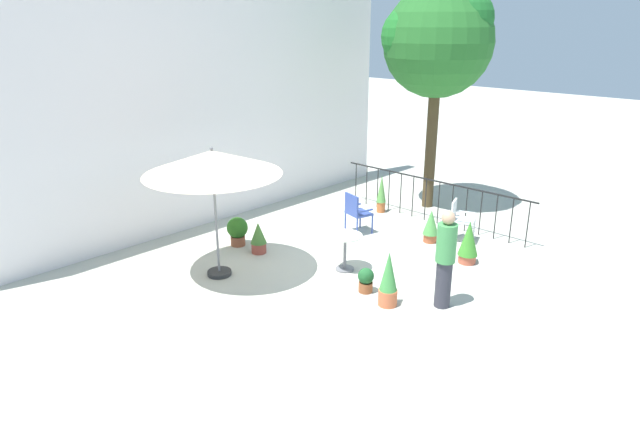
{
  "coord_description": "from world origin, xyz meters",
  "views": [
    {
      "loc": [
        -7.29,
        -6.54,
        4.46
      ],
      "look_at": [
        0.0,
        0.36,
        0.97
      ],
      "focal_mm": 31.19,
      "sensor_mm": 36.0,
      "label": 1
    }
  ],
  "objects": [
    {
      "name": "ground_plane",
      "position": [
        0.0,
        0.0,
        0.0
      ],
      "size": [
        60.0,
        60.0,
        0.0
      ],
      "primitive_type": "plane",
      "color": "#B5B5A5"
    },
    {
      "name": "villa_facade",
      "position": [
        0.0,
        3.86,
        2.68
      ],
      "size": [
        11.19,
        0.3,
        5.36
      ],
      "primitive_type": "cube",
      "color": "white",
      "rests_on": "ground"
    },
    {
      "name": "terrace_railing",
      "position": [
        3.4,
        0.0,
        0.68
      ],
      "size": [
        0.03,
        4.94,
        1.01
      ],
      "color": "black",
      "rests_on": "ground"
    },
    {
      "name": "shade_tree",
      "position": [
        4.38,
        0.74,
        4.0
      ],
      "size": [
        2.69,
        2.56,
        5.28
      ],
      "color": "#463721",
      "rests_on": "ground"
    },
    {
      "name": "patio_umbrella_0",
      "position": [
        -1.77,
        1.25,
        2.13
      ],
      "size": [
        2.43,
        2.43,
        2.42
      ],
      "color": "#2D2D2D",
      "rests_on": "ground"
    },
    {
      "name": "cafe_table_0",
      "position": [
        0.0,
        -0.28,
        0.49
      ],
      "size": [
        0.64,
        0.64,
        0.71
      ],
      "color": "white",
      "rests_on": "ground"
    },
    {
      "name": "patio_chair_0",
      "position": [
        2.78,
        -1.08,
        0.53
      ],
      "size": [
        0.57,
        0.59,
        0.89
      ],
      "color": "silver",
      "rests_on": "ground"
    },
    {
      "name": "patio_chair_1",
      "position": [
        1.63,
        0.81,
        0.53
      ],
      "size": [
        0.56,
        0.6,
        0.91
      ],
      "color": "#324899",
      "rests_on": "ground"
    },
    {
      "name": "potted_plant_0",
      "position": [
        3.15,
        1.28,
        0.49
      ],
      "size": [
        0.23,
        0.23,
        0.93
      ],
      "color": "#B56031",
      "rests_on": "ground"
    },
    {
      "name": "potted_plant_1",
      "position": [
        2.31,
        -0.68,
        0.37
      ],
      "size": [
        0.33,
        0.33,
        0.72
      ],
      "color": "#A65232",
      "rests_on": "ground"
    },
    {
      "name": "potted_plant_2",
      "position": [
        1.88,
        -1.8,
        0.44
      ],
      "size": [
        0.38,
        0.38,
        0.86
      ],
      "color": "#B6573E",
      "rests_on": "ground"
    },
    {
      "name": "potted_plant_3",
      "position": [
        -0.43,
        -1.14,
        0.23
      ],
      "size": [
        0.28,
        0.28,
        0.44
      ],
      "color": "brown",
      "rests_on": "ground"
    },
    {
      "name": "potted_plant_4",
      "position": [
        -0.62,
        2.14,
        0.34
      ],
      "size": [
        0.44,
        0.44,
        0.61
      ],
      "color": "brown",
      "rests_on": "ground"
    },
    {
      "name": "potted_plant_5",
      "position": [
        -0.58,
        1.52,
        0.33
      ],
      "size": [
        0.33,
        0.33,
        0.65
      ],
      "color": "#9A4336",
      "rests_on": "ground"
    },
    {
      "name": "potted_plant_6",
      "position": [
        -0.56,
        -1.71,
        0.46
      ],
      "size": [
        0.32,
        0.32,
        0.96
      ],
      "color": "#CF673F",
      "rests_on": "ground"
    },
    {
      "name": "standing_person",
      "position": [
        0.03,
        -2.38,
        0.85
      ],
      "size": [
        0.45,
        0.45,
        1.66
      ],
      "color": "#33333D",
      "rests_on": "ground"
    }
  ]
}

